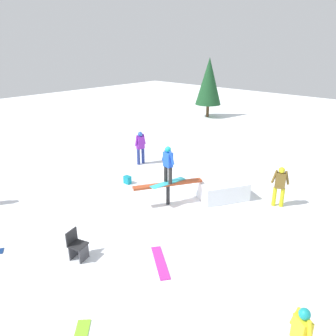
# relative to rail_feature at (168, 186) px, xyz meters

# --- Properties ---
(ground_plane) EXTENTS (60.00, 60.00, 0.00)m
(ground_plane) POSITION_rel_rail_feature_xyz_m (0.00, 0.00, -0.74)
(ground_plane) COLOR white
(rail_feature) EXTENTS (2.44, 1.56, 0.87)m
(rail_feature) POSITION_rel_rail_feature_xyz_m (0.00, 0.00, 0.00)
(rail_feature) COLOR black
(rail_feature) RESTS_ON ground
(snow_kicker_ramp) EXTENTS (2.31, 2.20, 0.69)m
(snow_kicker_ramp) POSITION_rel_rail_feature_xyz_m (-1.90, 1.09, -0.39)
(snow_kicker_ramp) COLOR white
(snow_kicker_ramp) RESTS_ON ground
(main_rider_on_rail) EXTENTS (1.51, 0.71, 1.42)m
(main_rider_on_rail) POSITION_rel_rail_feature_xyz_m (0.00, 0.00, 0.84)
(main_rider_on_rail) COLOR #30B0BF
(main_rider_on_rail) RESTS_ON rail_feature
(bystander_purple) EXTENTS (0.67, 0.26, 1.66)m
(bystander_purple) POSITION_rel_rail_feature_xyz_m (-2.35, -3.98, 0.20)
(bystander_purple) COLOR navy
(bystander_purple) RESTS_ON ground
(bystander_brown) EXTENTS (0.38, 0.62, 1.55)m
(bystander_brown) POSITION_rel_rail_feature_xyz_m (-2.65, 3.13, 0.13)
(bystander_brown) COLOR yellow
(bystander_brown) RESTS_ON ground
(bystander_yellow) EXTENTS (0.41, 0.56, 1.42)m
(bystander_yellow) POSITION_rel_rail_feature_xyz_m (3.35, 6.27, 0.05)
(bystander_yellow) COLOR black
(bystander_yellow) RESTS_ON ground
(loose_snowboard_magenta) EXTENTS (1.10, 1.37, 0.02)m
(loose_snowboard_magenta) POSITION_rel_rail_feature_xyz_m (2.77, 2.22, -0.73)
(loose_snowboard_magenta) COLOR #C22BA2
(loose_snowboard_magenta) RESTS_ON ground
(folding_chair) EXTENTS (0.55, 0.55, 0.88)m
(folding_chair) POSITION_rel_rail_feature_xyz_m (4.19, 0.34, -0.32)
(folding_chair) COLOR #3F3F44
(folding_chair) RESTS_ON ground
(backpack_on_snow) EXTENTS (0.22, 0.30, 0.34)m
(backpack_on_snow) POSITION_rel_rail_feature_xyz_m (-0.26, -2.61, -0.57)
(backpack_on_snow) COLOR teal
(backpack_on_snow) RESTS_ON ground
(pine_tree_far) EXTENTS (2.05, 2.05, 4.67)m
(pine_tree_far) POSITION_rel_rail_feature_xyz_m (-13.67, -8.03, 2.10)
(pine_tree_far) COLOR #4C331E
(pine_tree_far) RESTS_ON ground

